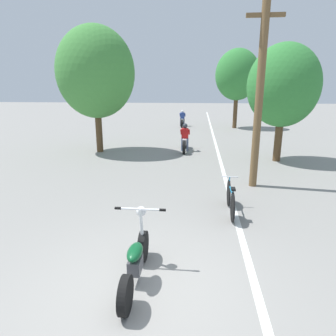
# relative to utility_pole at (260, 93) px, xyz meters

# --- Properties ---
(ground_plane) EXTENTS (120.00, 120.00, 0.00)m
(ground_plane) POSITION_rel_utility_pole_xyz_m (-2.61, -5.51, -2.95)
(ground_plane) COLOR gray
(lane_stripe_edge) EXTENTS (0.14, 48.00, 0.01)m
(lane_stripe_edge) POSITION_rel_utility_pole_xyz_m (-0.83, 6.60, -2.95)
(lane_stripe_edge) COLOR white
(lane_stripe_edge) RESTS_ON ground
(utility_pole) EXTENTS (1.10, 0.24, 5.73)m
(utility_pole) POSITION_rel_utility_pole_xyz_m (0.00, 0.00, 0.00)
(utility_pole) COLOR brown
(utility_pole) RESTS_ON ground
(roadside_tree_right_near) EXTENTS (2.97, 2.67, 4.91)m
(roadside_tree_right_near) POSITION_rel_utility_pole_xyz_m (1.63, 3.66, 0.23)
(roadside_tree_right_near) COLOR #513A23
(roadside_tree_right_near) RESTS_ON ground
(roadside_tree_right_far) EXTENTS (3.35, 3.02, 6.01)m
(roadside_tree_right_far) POSITION_rel_utility_pole_xyz_m (1.02, 14.78, 1.11)
(roadside_tree_right_far) COLOR #513A23
(roadside_tree_right_far) RESTS_ON ground
(roadside_tree_left) EXTENTS (3.72, 3.34, 5.95)m
(roadside_tree_left) POSITION_rel_utility_pole_xyz_m (-6.74, 4.77, 0.85)
(roadside_tree_left) COLOR #513A23
(roadside_tree_left) RESTS_ON ground
(motorcycle_foreground) EXTENTS (0.89, 1.94, 1.12)m
(motorcycle_foreground) POSITION_rel_utility_pole_xyz_m (-2.78, -5.35, -2.56)
(motorcycle_foreground) COLOR black
(motorcycle_foreground) RESTS_ON ground
(motorcycle_rider_lead) EXTENTS (0.50, 2.17, 1.40)m
(motorcycle_rider_lead) POSITION_rel_utility_pole_xyz_m (-2.50, 5.36, -2.41)
(motorcycle_rider_lead) COLOR black
(motorcycle_rider_lead) RESTS_ON ground
(motorcycle_rider_far) EXTENTS (0.50, 2.15, 1.35)m
(motorcycle_rider_far) POSITION_rel_utility_pole_xyz_m (-3.19, 15.37, -2.44)
(motorcycle_rider_far) COLOR black
(motorcycle_rider_far) RESTS_ON ground
(bicycle_parked) EXTENTS (0.44, 1.74, 0.84)m
(bicycle_parked) POSITION_rel_utility_pole_xyz_m (-0.96, -2.32, -2.56)
(bicycle_parked) COLOR black
(bicycle_parked) RESTS_ON ground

